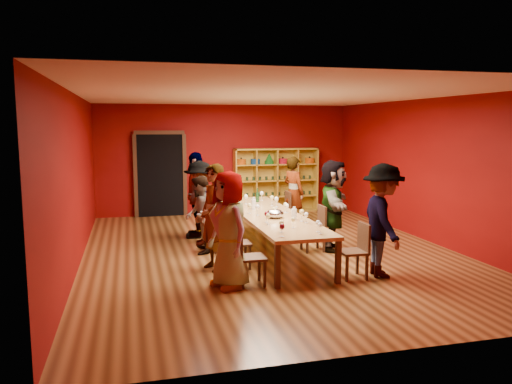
% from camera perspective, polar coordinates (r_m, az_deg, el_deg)
% --- Properties ---
extents(room_shell, '(7.10, 9.10, 3.04)m').
position_cam_1_polar(room_shell, '(9.53, 1.57, 1.97)').
color(room_shell, '#543016').
rests_on(room_shell, ground).
extents(tasting_table, '(1.10, 4.50, 0.75)m').
position_cam_1_polar(tasting_table, '(9.64, 1.56, -2.78)').
color(tasting_table, '#A37743').
rests_on(tasting_table, ground).
extents(doorway, '(1.40, 0.17, 2.30)m').
position_cam_1_polar(doorway, '(13.64, -10.89, 1.96)').
color(doorway, black).
rests_on(doorway, ground).
extents(shelving_unit, '(2.40, 0.40, 1.80)m').
position_cam_1_polar(shelving_unit, '(14.09, 2.24, 1.70)').
color(shelving_unit, gold).
rests_on(shelving_unit, ground).
extents(chair_person_left_0, '(0.42, 0.42, 0.89)m').
position_cam_1_polar(chair_person_left_0, '(7.66, -1.14, -7.07)').
color(chair_person_left_0, '#331C11').
rests_on(chair_person_left_0, ground).
extents(person_left_0, '(0.73, 0.97, 1.77)m').
position_cam_1_polar(person_left_0, '(7.52, -3.11, -4.32)').
color(person_left_0, '#47474C').
rests_on(person_left_0, ground).
extents(chair_person_left_1, '(0.42, 0.42, 0.89)m').
position_cam_1_polar(chair_person_left_1, '(8.58, -2.61, -5.48)').
color(chair_person_left_1, '#331C11').
rests_on(chair_person_left_1, ground).
extents(person_left_1, '(0.68, 0.79, 1.81)m').
position_cam_1_polar(person_left_1, '(8.44, -4.85, -2.90)').
color(person_left_1, '#141A39').
rests_on(person_left_1, ground).
extents(chair_person_left_2, '(0.42, 0.42, 0.89)m').
position_cam_1_polar(chair_person_left_2, '(9.69, -4.00, -3.97)').
color(chair_person_left_2, '#331C11').
rests_on(chair_person_left_2, ground).
extents(person_left_2, '(0.50, 0.78, 1.49)m').
position_cam_1_polar(person_left_2, '(9.58, -6.43, -2.60)').
color(person_left_2, '#131B36').
rests_on(person_left_2, ground).
extents(chair_person_left_3, '(0.42, 0.42, 0.89)m').
position_cam_1_polar(chair_person_left_3, '(10.40, -4.73, -3.16)').
color(chair_person_left_3, '#331C11').
rests_on(chair_person_left_3, ground).
extents(person_left_3, '(0.63, 1.17, 1.73)m').
position_cam_1_polar(person_left_3, '(10.30, -6.41, -1.23)').
color(person_left_3, white).
rests_on(person_left_3, ground).
extents(chair_person_left_4, '(0.42, 0.42, 0.89)m').
position_cam_1_polar(chair_person_left_4, '(11.06, -5.32, -2.52)').
color(chair_person_left_4, '#331C11').
rests_on(chair_person_left_4, ground).
extents(person_left_4, '(0.78, 1.19, 1.87)m').
position_cam_1_polar(person_left_4, '(10.95, -6.82, -0.32)').
color(person_left_4, '#CE8A92').
rests_on(person_left_4, ground).
extents(chair_person_right_0, '(0.42, 0.42, 0.89)m').
position_cam_1_polar(chair_person_right_0, '(8.20, 11.51, -6.24)').
color(chair_person_right_0, '#331C11').
rests_on(chair_person_right_0, ground).
extents(person_right_0, '(0.69, 1.26, 1.84)m').
position_cam_1_polar(person_right_0, '(8.31, 14.29, -3.16)').
color(person_right_0, '#5873B5').
rests_on(person_right_0, ground).
extents(chair_person_right_2, '(0.42, 0.42, 0.89)m').
position_cam_1_polar(chair_person_right_2, '(9.81, 6.95, -3.86)').
color(chair_person_right_2, '#331C11').
rests_on(chair_person_right_2, ground).
extents(person_right_2, '(1.09, 1.70, 1.78)m').
position_cam_1_polar(person_right_2, '(9.87, 8.81, -1.51)').
color(person_right_2, '#46464A').
rests_on(person_right_2, ground).
extents(chair_person_right_4, '(0.42, 0.42, 0.89)m').
position_cam_1_polar(chair_person_right_4, '(11.82, 3.16, -1.84)').
color(chair_person_right_4, '#331C11').
rests_on(chair_person_right_4, ground).
extents(person_right_4, '(0.67, 0.75, 1.71)m').
position_cam_1_polar(person_right_4, '(11.84, 4.31, -0.07)').
color(person_right_4, silver).
rests_on(person_right_4, ground).
extents(wine_glass_0, '(0.08, 0.08, 0.19)m').
position_cam_1_polar(wine_glass_0, '(8.56, 1.39, -2.80)').
color(wine_glass_0, white).
rests_on(wine_glass_0, tasting_table).
extents(wine_glass_1, '(0.09, 0.09, 0.22)m').
position_cam_1_polar(wine_glass_1, '(10.57, 1.84, -0.71)').
color(wine_glass_1, white).
rests_on(wine_glass_1, tasting_table).
extents(wine_glass_2, '(0.09, 0.09, 0.22)m').
position_cam_1_polar(wine_glass_2, '(10.37, 2.35, -0.87)').
color(wine_glass_2, white).
rests_on(wine_glass_2, tasting_table).
extents(wine_glass_3, '(0.08, 0.08, 0.19)m').
position_cam_1_polar(wine_glass_3, '(8.73, 5.76, -2.64)').
color(wine_glass_3, white).
rests_on(wine_glass_3, tasting_table).
extents(wine_glass_4, '(0.07, 0.07, 0.18)m').
position_cam_1_polar(wine_glass_4, '(9.70, 3.58, -1.64)').
color(wine_glass_4, white).
rests_on(wine_glass_4, tasting_table).
extents(wine_glass_5, '(0.08, 0.08, 0.21)m').
position_cam_1_polar(wine_glass_5, '(9.14, 2.06, -2.07)').
color(wine_glass_5, white).
rests_on(wine_glass_5, tasting_table).
extents(wine_glass_6, '(0.08, 0.08, 0.20)m').
position_cam_1_polar(wine_glass_6, '(9.73, 3.39, -1.51)').
color(wine_glass_6, white).
rests_on(wine_glass_6, tasting_table).
extents(wine_glass_7, '(0.08, 0.08, 0.20)m').
position_cam_1_polar(wine_glass_7, '(8.73, 1.21, -2.57)').
color(wine_glass_7, white).
rests_on(wine_glass_7, tasting_table).
extents(wine_glass_8, '(0.08, 0.08, 0.21)m').
position_cam_1_polar(wine_glass_8, '(10.75, -1.16, -0.58)').
color(wine_glass_8, white).
rests_on(wine_glass_8, tasting_table).
extents(wine_glass_9, '(0.09, 0.09, 0.21)m').
position_cam_1_polar(wine_glass_9, '(9.41, 0.17, -1.76)').
color(wine_glass_9, white).
rests_on(wine_glass_9, tasting_table).
extents(wine_glass_10, '(0.08, 0.08, 0.20)m').
position_cam_1_polar(wine_glass_10, '(9.61, -0.75, -1.61)').
color(wine_glass_10, white).
rests_on(wine_glass_10, tasting_table).
extents(wine_glass_11, '(0.08, 0.08, 0.21)m').
position_cam_1_polar(wine_glass_11, '(7.63, 3.00, -4.04)').
color(wine_glass_11, white).
rests_on(wine_glass_11, tasting_table).
extents(wine_glass_12, '(0.07, 0.07, 0.18)m').
position_cam_1_polar(wine_glass_12, '(8.31, 4.27, -3.21)').
color(wine_glass_12, white).
rests_on(wine_glass_12, tasting_table).
extents(wine_glass_13, '(0.07, 0.07, 0.18)m').
position_cam_1_polar(wine_glass_13, '(7.88, 7.35, -3.84)').
color(wine_glass_13, white).
rests_on(wine_glass_13, tasting_table).
extents(wine_glass_14, '(0.09, 0.09, 0.22)m').
position_cam_1_polar(wine_glass_14, '(8.85, 5.25, -2.36)').
color(wine_glass_14, white).
rests_on(wine_glass_14, tasting_table).
extents(wine_glass_15, '(0.07, 0.07, 0.18)m').
position_cam_1_polar(wine_glass_15, '(10.53, -1.99, -0.88)').
color(wine_glass_15, white).
rests_on(wine_glass_15, tasting_table).
extents(wine_glass_16, '(0.08, 0.08, 0.19)m').
position_cam_1_polar(wine_glass_16, '(11.37, -2.46, -0.21)').
color(wine_glass_16, white).
rests_on(wine_glass_16, tasting_table).
extents(wine_glass_17, '(0.08, 0.08, 0.19)m').
position_cam_1_polar(wine_glass_17, '(8.02, 7.10, -3.58)').
color(wine_glass_17, white).
rests_on(wine_glass_17, tasting_table).
extents(wine_glass_18, '(0.08, 0.08, 0.21)m').
position_cam_1_polar(wine_glass_18, '(11.08, -2.02, -0.36)').
color(wine_glass_18, white).
rests_on(wine_glass_18, tasting_table).
extents(wine_glass_19, '(0.08, 0.08, 0.21)m').
position_cam_1_polar(wine_glass_19, '(11.28, 0.66, -0.20)').
color(wine_glass_19, white).
rests_on(wine_glass_19, tasting_table).
extents(wine_glass_20, '(0.08, 0.08, 0.20)m').
position_cam_1_polar(wine_glass_20, '(7.93, 2.94, -3.62)').
color(wine_glass_20, white).
rests_on(wine_glass_20, tasting_table).
extents(spittoon_bowl, '(0.33, 0.33, 0.18)m').
position_cam_1_polar(spittoon_bowl, '(9.18, 2.16, -2.50)').
color(spittoon_bowl, silver).
rests_on(spittoon_bowl, tasting_table).
extents(carafe_a, '(0.11, 0.11, 0.24)m').
position_cam_1_polar(carafe_a, '(10.07, -0.28, -1.40)').
color(carafe_a, white).
rests_on(carafe_a, tasting_table).
extents(carafe_b, '(0.12, 0.12, 0.24)m').
position_cam_1_polar(carafe_b, '(9.00, 4.39, -2.52)').
color(carafe_b, white).
rests_on(carafe_b, tasting_table).
extents(wine_bottle, '(0.09, 0.09, 0.31)m').
position_cam_1_polar(wine_bottle, '(11.05, 0.17, -0.55)').
color(wine_bottle, '#123317').
rests_on(wine_bottle, tasting_table).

